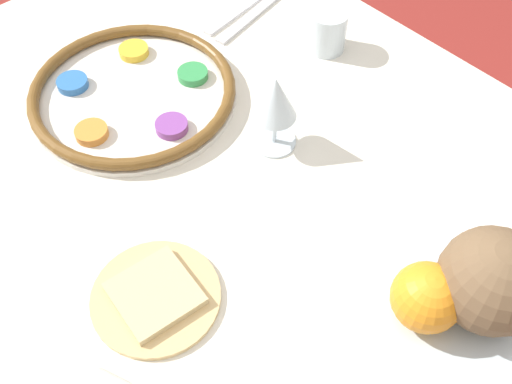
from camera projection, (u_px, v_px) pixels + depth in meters
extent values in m
plane|color=maroon|center=(255.00, 375.00, 1.48)|extent=(8.00, 8.00, 0.00)
cube|color=silver|center=(255.00, 307.00, 1.19)|extent=(1.38, 0.97, 0.73)
cylinder|color=silver|center=(134.00, 97.00, 1.02)|extent=(0.35, 0.35, 0.01)
torus|color=brown|center=(132.00, 91.00, 1.01)|extent=(0.35, 0.35, 0.02)
cylinder|color=#844299|center=(172.00, 126.00, 0.96)|extent=(0.05, 0.05, 0.01)
cylinder|color=#33934C|center=(193.00, 74.00, 1.04)|extent=(0.05, 0.05, 0.01)
cylinder|color=gold|center=(134.00, 51.00, 1.08)|extent=(0.05, 0.05, 0.01)
cylinder|color=#2D6BB7|center=(73.00, 83.00, 1.02)|extent=(0.05, 0.05, 0.01)
cylinder|color=orange|center=(92.00, 132.00, 0.95)|extent=(0.05, 0.05, 0.01)
cylinder|color=silver|center=(274.00, 141.00, 0.96)|extent=(0.07, 0.07, 0.00)
cylinder|color=silver|center=(274.00, 128.00, 0.94)|extent=(0.01, 0.01, 0.06)
cone|color=silver|center=(275.00, 98.00, 0.89)|extent=(0.07, 0.07, 0.07)
cylinder|color=silver|center=(425.00, 359.00, 0.73)|extent=(0.11, 0.11, 0.01)
cylinder|color=silver|center=(433.00, 345.00, 0.70)|extent=(0.03, 0.03, 0.07)
cylinder|color=silver|center=(444.00, 326.00, 0.66)|extent=(0.22, 0.22, 0.03)
sphere|color=orange|center=(427.00, 297.00, 0.62)|extent=(0.08, 0.08, 0.08)
sphere|color=brown|center=(492.00, 281.00, 0.61)|extent=(0.11, 0.11, 0.11)
cylinder|color=tan|center=(156.00, 297.00, 0.79)|extent=(0.17, 0.17, 0.01)
cube|color=#D1B784|center=(155.00, 293.00, 0.78)|extent=(0.11, 0.11, 0.01)
cylinder|color=silver|center=(327.00, 31.00, 1.08)|extent=(0.07, 0.07, 0.08)
cube|color=silver|center=(241.00, 9.00, 1.18)|extent=(0.05, 0.20, 0.01)
cube|color=silver|center=(251.00, 16.00, 1.16)|extent=(0.06, 0.20, 0.01)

